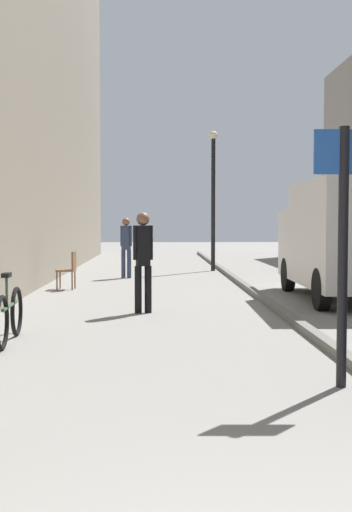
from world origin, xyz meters
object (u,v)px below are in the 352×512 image
object	(u,v)px
pedestrian_mid_block	(143,255)
delivery_van	(347,238)
street_sign_post	(343,233)
pedestrian_far_crossing	(126,243)
cafe_chair_near_window	(69,267)
bicycle_leaning	(10,315)
lamp_post	(213,191)

from	to	relation	value
pedestrian_mid_block	delivery_van	size ratio (longest dim) A/B	0.37
delivery_van	street_sign_post	distance (m)	7.47
pedestrian_far_crossing	cafe_chair_near_window	distance (m)	3.43
bicycle_leaning	street_sign_post	bearing A→B (deg)	-34.72
bicycle_leaning	lamp_post	bearing A→B (deg)	70.66
pedestrian_mid_block	street_sign_post	distance (m)	5.70
pedestrian_far_crossing	street_sign_post	xyz separation A→B (m)	(2.76, -12.60, 0.51)
delivery_van	pedestrian_far_crossing	bearing A→B (deg)	133.54
cafe_chair_near_window	delivery_van	bearing A→B (deg)	-107.30
lamp_post	bicycle_leaning	world-z (taller)	lamp_post
delivery_van	lamp_post	distance (m)	8.61
delivery_van	pedestrian_mid_block	bearing A→B (deg)	-155.47
pedestrian_far_crossing	street_sign_post	size ratio (longest dim) A/B	0.69
delivery_van	street_sign_post	size ratio (longest dim) A/B	1.90
pedestrian_mid_block	lamp_post	world-z (taller)	lamp_post
pedestrian_far_crossing	delivery_van	distance (m)	7.39
street_sign_post	lamp_post	size ratio (longest dim) A/B	0.55
pedestrian_far_crossing	cafe_chair_near_window	bearing A→B (deg)	-96.22
street_sign_post	bicycle_leaning	bearing A→B (deg)	-30.72
lamp_post	pedestrian_mid_block	bearing A→B (deg)	-102.22
delivery_van	bicycle_leaning	world-z (taller)	delivery_van
lamp_post	delivery_van	bearing A→B (deg)	-75.45
bicycle_leaning	pedestrian_far_crossing	bearing A→B (deg)	81.44
pedestrian_far_crossing	bicycle_leaning	bearing A→B (deg)	-80.86
lamp_post	cafe_chair_near_window	world-z (taller)	lamp_post
pedestrian_far_crossing	cafe_chair_near_window	world-z (taller)	pedestrian_far_crossing
pedestrian_mid_block	cafe_chair_near_window	world-z (taller)	pedestrian_mid_block
pedestrian_far_crossing	cafe_chair_near_window	size ratio (longest dim) A/B	1.91
bicycle_leaning	cafe_chair_near_window	distance (m)	6.98
lamp_post	cafe_chair_near_window	distance (m)	7.52
pedestrian_mid_block	cafe_chair_near_window	size ratio (longest dim) A/B	1.96
pedestrian_mid_block	cafe_chair_near_window	xyz separation A→B (m)	(-1.91, 4.17, -0.52)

